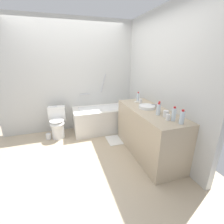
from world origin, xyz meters
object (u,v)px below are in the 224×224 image
Objects in this scene: sink_basin at (147,107)px; water_bottle_0 at (158,109)px; sink_faucet at (155,106)px; bathtub at (105,118)px; water_bottle_2 at (138,97)px; soap_dish at (137,102)px; drinking_glass_2 at (168,117)px; water_bottle_3 at (174,114)px; toilet_paper_roll at (48,136)px; toilet at (57,123)px; drinking_glass_1 at (140,101)px; drinking_glass_0 at (166,114)px; water_bottle_1 at (159,108)px; water_bottle_4 at (182,117)px; bath_mat at (119,139)px.

water_bottle_0 is (-0.01, -0.36, 0.07)m from sink_basin.
sink_basin is 1.95× the size of sink_faucet.
bathtub is at bearing 107.86° from water_bottle_0.
soap_dish is at bearing -126.61° from water_bottle_2.
drinking_glass_2 is (0.00, -0.24, -0.05)m from water_bottle_0.
drinking_glass_2 is (0.48, -1.73, 0.61)m from bathtub.
water_bottle_0 is 0.93× the size of water_bottle_3.
bathtub is 12.24× the size of toilet_paper_roll.
bathtub reaches higher than soap_dish.
toilet is at bearing 157.09° from soap_dish.
drinking_glass_1 is at bearing 83.64° from sink_basin.
water_bottle_2 reaches higher than soap_dish.
toilet is at bearing 9.11° from toilet_paper_roll.
drinking_glass_0 is at bearing -71.37° from bathtub.
bathtub is 7.16× the size of water_bottle_3.
drinking_glass_2 reaches higher than soap_dish.
drinking_glass_1 and drinking_glass_2 have the same top height.
water_bottle_2 is at bearing 88.35° from water_bottle_1.
water_bottle_3 is at bearing 102.61° from water_bottle_4.
water_bottle_0 is at bearing -70.30° from bath_mat.
water_bottle_3 is at bearing -30.04° from drinking_glass_2.
drinking_glass_2 is at bearing 119.25° from water_bottle_4.
water_bottle_4 is (0.09, -0.77, 0.07)m from sink_basin.
bath_mat is at bearing 110.69° from drinking_glass_0.
bathtub reaches higher than toilet.
water_bottle_0 is 1.35m from bath_mat.
toilet is 1.44m from bath_mat.
soap_dish is at bearing 93.87° from water_bottle_1.
toilet is at bearing 156.43° from bath_mat.
water_bottle_1 is 0.61m from drinking_glass_1.
water_bottle_2 is 1.28m from water_bottle_4.
drinking_glass_0 is at bearing -88.62° from drinking_glass_1.
bath_mat is (-0.39, 1.17, -0.97)m from water_bottle_3.
water_bottle_0 reaches higher than drinking_glass_1.
bath_mat is (-0.33, 0.12, -0.88)m from soap_dish.
toilet is at bearing 133.99° from water_bottle_3.
soap_dish is (0.01, 1.01, -0.04)m from drinking_glass_2.
sink_faucet is 1.67× the size of drinking_glass_2.
water_bottle_2 is (-0.11, 0.50, 0.06)m from sink_faucet.
sink_faucet is 2.42m from toilet_paper_roll.
sink_faucet is at bearing 73.30° from drinking_glass_2.
sink_faucet is at bearing -27.67° from toilet_paper_roll.
sink_basin is 0.30m from water_bottle_1.
bath_mat is 1.60m from toilet_paper_roll.
bathtub is at bearing 131.87° from water_bottle_2.
water_bottle_3 is at bearing -84.44° from sink_basin.
bathtub is 2.16× the size of toilet.
bathtub is 1.65m from water_bottle_1.
toilet_paper_roll is at bearing 142.25° from water_bottle_0.
toilet is 2.36m from drinking_glass_0.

